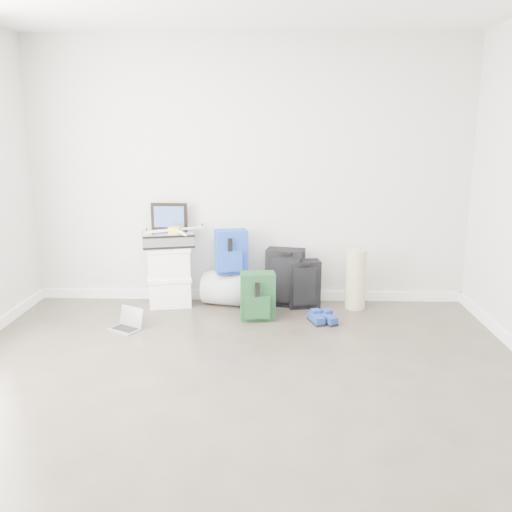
{
  "coord_description": "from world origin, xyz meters",
  "views": [
    {
      "loc": [
        0.24,
        -3.05,
        1.79
      ],
      "look_at": [
        0.09,
        1.9,
        0.62
      ],
      "focal_mm": 38.0,
      "sensor_mm": 36.0,
      "label": 1
    }
  ],
  "objects_px": {
    "laptop": "(128,324)",
    "duffel_bag": "(232,289)",
    "briefcase": "(168,239)",
    "large_suitcase": "(285,277)",
    "boxes_stack": "(170,275)",
    "carry_on": "(304,284)"
  },
  "relations": [
    {
      "from": "carry_on",
      "to": "laptop",
      "type": "height_order",
      "value": "carry_on"
    },
    {
      "from": "boxes_stack",
      "to": "carry_on",
      "type": "distance_m",
      "value": 1.39
    },
    {
      "from": "laptop",
      "to": "carry_on",
      "type": "bearing_deg",
      "value": 52.2
    },
    {
      "from": "carry_on",
      "to": "duffel_bag",
      "type": "bearing_deg",
      "value": 165.77
    },
    {
      "from": "briefcase",
      "to": "duffel_bag",
      "type": "distance_m",
      "value": 0.83
    },
    {
      "from": "duffel_bag",
      "to": "carry_on",
      "type": "relative_size",
      "value": 1.17
    },
    {
      "from": "large_suitcase",
      "to": "laptop",
      "type": "bearing_deg",
      "value": -142.04
    },
    {
      "from": "laptop",
      "to": "duffel_bag",
      "type": "bearing_deg",
      "value": 68.53
    },
    {
      "from": "briefcase",
      "to": "duffel_bag",
      "type": "height_order",
      "value": "briefcase"
    },
    {
      "from": "duffel_bag",
      "to": "laptop",
      "type": "distance_m",
      "value": 1.16
    },
    {
      "from": "laptop",
      "to": "boxes_stack",
      "type": "bearing_deg",
      "value": 100.01
    },
    {
      "from": "duffel_bag",
      "to": "large_suitcase",
      "type": "relative_size",
      "value": 0.97
    },
    {
      "from": "briefcase",
      "to": "laptop",
      "type": "bearing_deg",
      "value": -123.59
    },
    {
      "from": "boxes_stack",
      "to": "duffel_bag",
      "type": "relative_size",
      "value": 1.09
    },
    {
      "from": "boxes_stack",
      "to": "briefcase",
      "type": "xyz_separation_m",
      "value": [
        0.0,
        0.0,
        0.38
      ]
    },
    {
      "from": "large_suitcase",
      "to": "carry_on",
      "type": "distance_m",
      "value": 0.21
    },
    {
      "from": "large_suitcase",
      "to": "duffel_bag",
      "type": "bearing_deg",
      "value": -166.65
    },
    {
      "from": "briefcase",
      "to": "large_suitcase",
      "type": "height_order",
      "value": "briefcase"
    },
    {
      "from": "briefcase",
      "to": "carry_on",
      "type": "height_order",
      "value": "briefcase"
    },
    {
      "from": "duffel_bag",
      "to": "briefcase",
      "type": "bearing_deg",
      "value": -165.01
    },
    {
      "from": "boxes_stack",
      "to": "duffel_bag",
      "type": "distance_m",
      "value": 0.66
    },
    {
      "from": "briefcase",
      "to": "laptop",
      "type": "relative_size",
      "value": 1.52
    }
  ]
}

